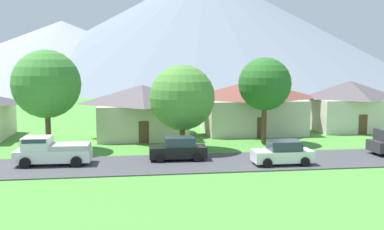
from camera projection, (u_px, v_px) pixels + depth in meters
road_strip at (194, 163)px, 32.81m from camera, size 160.00×6.16×0.08m
mountain_west_ridge at (63, 53)px, 136.99m from camera, size 95.18×95.18×19.13m
mountain_east_ridge at (204, 27)px, 150.91m from camera, size 136.66×136.66×37.03m
house_leftmost at (252, 105)px, 46.81m from camera, size 10.48×7.68×5.38m
house_right_center at (142, 110)px, 44.11m from camera, size 8.98×7.75×5.05m
house_rightmost at (349, 105)px, 48.42m from camera, size 8.27×6.50×5.26m
tree_near_left at (46, 84)px, 36.82m from camera, size 5.54×5.54×8.26m
tree_left_of_center at (182, 98)px, 37.00m from camera, size 5.32×5.32×7.06m
tree_center at (265, 84)px, 40.25m from camera, size 4.69×4.69×7.67m
parked_car_white_west_end at (283, 153)px, 32.24m from camera, size 4.20×2.08×1.68m
parked_car_black_mid_west at (178, 149)px, 33.72m from camera, size 4.24×2.15×1.68m
pickup_truck_white_west_side at (51, 151)px, 32.08m from camera, size 5.27×2.48×1.99m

